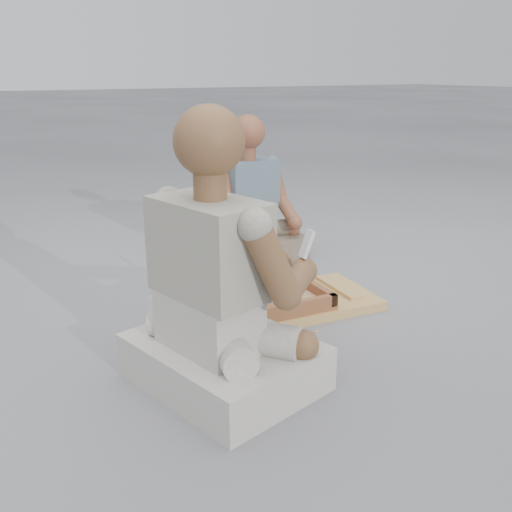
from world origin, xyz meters
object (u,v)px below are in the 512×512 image
tool_tray (262,298)px  carved_panel (302,301)px  craftsman (222,297)px  companion (251,213)px

tool_tray → carved_panel: bearing=-6.6°
craftsman → companion: craftsman is taller
carved_panel → companion: companion is taller
craftsman → companion: (0.73, 1.15, -0.05)m
carved_panel → tool_tray: (-0.20, 0.02, 0.04)m
carved_panel → tool_tray: tool_tray is taller
craftsman → companion: size_ratio=1.17×
carved_panel → companion: (0.12, 0.71, 0.25)m
carved_panel → craftsman: size_ratio=0.68×
carved_panel → companion: 0.76m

